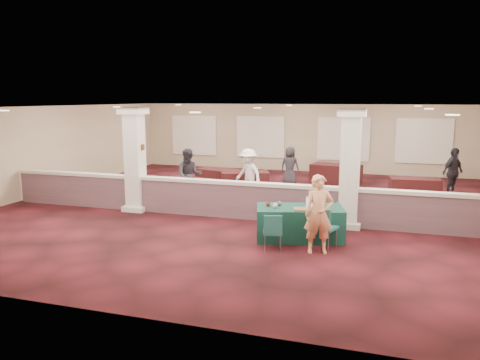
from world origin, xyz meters
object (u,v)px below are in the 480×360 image
(near_table, at_px, (299,223))
(conf_chair_main, at_px, (323,224))
(far_table_front_center, at_px, (245,181))
(attendee_d, at_px, (290,166))
(woman, at_px, (319,214))
(far_table_front_right, at_px, (336,200))
(far_table_back_left, at_px, (218,177))
(far_table_front_left, at_px, (189,190))
(attendee_c, at_px, (453,172))
(conf_chair_side, at_px, (273,229))
(attendee_a, at_px, (189,175))
(attendee_b, at_px, (248,174))
(far_table_back_right, at_px, (414,188))
(far_table_back_center, at_px, (336,174))

(near_table, distance_m, conf_chair_main, 0.90)
(conf_chair_main, xyz_separation_m, far_table_front_center, (-3.77, 6.20, -0.22))
(attendee_d, bearing_deg, woman, 114.19)
(far_table_front_right, bearing_deg, far_table_back_left, 149.89)
(attendee_d, bearing_deg, near_table, 111.65)
(far_table_front_left, height_order, attendee_c, attendee_c)
(far_table_back_left, bearing_deg, conf_chair_side, -61.28)
(attendee_a, height_order, attendee_c, attendee_a)
(conf_chair_side, distance_m, far_table_front_center, 7.25)
(woman, xyz_separation_m, far_table_front_left, (-5.02, 4.22, -0.52))
(far_table_front_left, relative_size, attendee_b, 1.06)
(near_table, xyz_separation_m, attendee_d, (-1.65, 7.02, 0.38))
(woman, distance_m, far_table_back_right, 7.54)
(near_table, distance_m, far_table_back_left, 7.62)
(far_table_front_right, bearing_deg, far_table_front_left, 180.00)
(conf_chair_main, distance_m, far_table_back_right, 7.19)
(far_table_front_center, height_order, far_table_back_right, far_table_front_center)
(conf_chair_side, bearing_deg, attendee_a, 118.21)
(near_table, relative_size, conf_chair_side, 2.44)
(far_table_front_left, height_order, attendee_d, attendee_d)
(far_table_front_right, xyz_separation_m, attendee_c, (3.72, 3.35, 0.54))
(far_table_back_left, distance_m, attendee_c, 8.75)
(woman, xyz_separation_m, far_table_back_center, (-0.52, 8.99, -0.50))
(far_table_back_left, distance_m, attendee_d, 2.93)
(far_table_back_left, relative_size, far_table_back_center, 0.85)
(far_table_back_left, xyz_separation_m, far_table_back_center, (4.50, 1.87, 0.06))
(far_table_front_left, distance_m, far_table_back_center, 6.56)
(conf_chair_side, distance_m, far_table_back_right, 8.09)
(conf_chair_side, height_order, far_table_back_right, conf_chair_side)
(near_table, height_order, attendee_a, attendee_a)
(far_table_back_left, height_order, attendee_c, attendee_c)
(woman, bearing_deg, attendee_b, 103.43)
(near_table, bearing_deg, far_table_back_center, 74.28)
(far_table_back_right, height_order, attendee_b, attendee_b)
(far_table_back_center, height_order, far_table_back_right, far_table_back_center)
(far_table_back_right, bearing_deg, attendee_c, 19.59)
(attendee_d, bearing_deg, far_table_back_left, 24.82)
(conf_chair_main, xyz_separation_m, conf_chair_side, (-1.08, -0.53, -0.07))
(conf_chair_side, height_order, far_table_front_right, conf_chair_side)
(near_table, height_order, far_table_back_left, near_table)
(conf_chair_main, relative_size, far_table_back_center, 0.50)
(far_table_front_right, relative_size, attendee_b, 0.95)
(far_table_front_center, height_order, attendee_d, attendee_d)
(attendee_c, height_order, attendee_d, attendee_c)
(far_table_front_right, distance_m, attendee_a, 4.96)
(woman, relative_size, attendee_d, 1.13)
(woman, bearing_deg, far_table_front_center, 101.38)
(far_table_front_right, height_order, far_table_back_right, far_table_back_right)
(far_table_back_right, xyz_separation_m, attendee_a, (-7.38, -3.00, 0.56))
(far_table_front_right, relative_size, attendee_c, 0.95)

